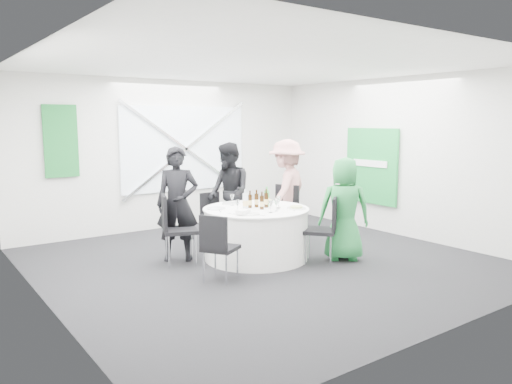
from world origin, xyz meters
TOP-DOWN VIEW (x-y plane):
  - floor at (0.00, 0.00)m, footprint 6.00×6.00m
  - ceiling at (0.00, 0.00)m, footprint 6.00×6.00m
  - wall_back at (0.00, 3.00)m, footprint 6.00×0.00m
  - wall_front at (0.00, -3.00)m, footprint 6.00×0.00m
  - wall_left at (-3.00, 0.00)m, footprint 0.00×6.00m
  - wall_right at (3.00, 0.00)m, footprint 0.00×6.00m
  - window_panel at (0.30, 2.96)m, footprint 2.60×0.03m
  - window_brace_a at (0.30, 2.92)m, footprint 2.63×0.05m
  - window_brace_b at (0.30, 2.92)m, footprint 2.63×0.05m
  - green_banner at (-2.00, 2.95)m, footprint 0.55×0.04m
  - green_sign at (2.94, 0.60)m, footprint 0.05×1.20m
  - banquet_table at (0.00, 0.20)m, footprint 1.56×1.56m
  - chair_back at (-0.03, 1.38)m, footprint 0.40×0.40m
  - chair_back_left at (-1.13, 0.62)m, footprint 0.59×0.59m
  - chair_back_right at (0.91, 0.66)m, footprint 0.60×0.60m
  - chair_front_right at (0.67, -0.58)m, footprint 0.62×0.62m
  - chair_front_left at (-1.05, -0.43)m, footprint 0.55×0.55m
  - person_man_back_left at (-0.97, 0.80)m, footprint 0.73×0.66m
  - person_man_back at (0.21, 1.27)m, footprint 0.60×0.89m
  - person_woman_pink at (1.08, 0.82)m, footprint 1.23×1.00m
  - person_woman_green at (1.01, -0.60)m, footprint 0.88×0.84m
  - plate_back at (-0.08, 0.76)m, footprint 0.27×0.27m
  - plate_back_left at (-0.51, 0.49)m, footprint 0.28×0.28m
  - plate_back_right at (0.44, 0.53)m, footprint 0.27×0.27m
  - plate_front_right at (0.45, -0.18)m, footprint 0.28×0.28m
  - plate_front_left at (-0.36, -0.15)m, footprint 0.27×0.27m
  - napkin at (-0.45, -0.12)m, footprint 0.21×0.17m
  - beer_bottle_a at (-0.05, 0.28)m, footprint 0.06×0.06m
  - beer_bottle_b at (0.05, 0.26)m, footprint 0.06×0.06m
  - beer_bottle_c at (0.16, 0.16)m, footprint 0.06×0.06m
  - beer_bottle_d at (0.01, 0.07)m, footprint 0.06×0.06m
  - green_water_bottle at (0.22, 0.23)m, footprint 0.08×0.08m
  - clear_water_bottle at (-0.20, 0.18)m, footprint 0.08×0.08m
  - wine_glass_a at (0.09, -0.16)m, footprint 0.07×0.07m
  - wine_glass_b at (-0.04, -0.21)m, footprint 0.07×0.07m
  - wine_glass_c at (-0.16, 0.59)m, footprint 0.07×0.07m
  - wine_glass_d at (0.22, -0.05)m, footprint 0.07×0.07m
  - wine_glass_e at (0.12, 0.56)m, footprint 0.07×0.07m
  - wine_glass_f at (0.30, 0.04)m, footprint 0.07×0.07m
  - wine_glass_g at (-0.40, 0.10)m, footprint 0.07×0.07m
  - fork_a at (0.20, 0.74)m, footprint 0.15×0.02m
  - knife_a at (-0.17, 0.75)m, footprint 0.15×0.02m
  - fork_b at (0.34, -0.27)m, footprint 0.10×0.13m
  - knife_b at (0.52, -0.04)m, footprint 0.11×0.12m
  - fork_c at (-0.54, -0.01)m, footprint 0.10×0.13m
  - knife_c at (-0.30, -0.29)m, footprint 0.11×0.12m
  - fork_d at (-0.43, 0.58)m, footprint 0.08×0.14m
  - knife_d at (-0.57, 0.28)m, footprint 0.08×0.14m

SIDE VIEW (x-z plane):
  - floor at x=0.00m, z-range 0.00..0.00m
  - banquet_table at x=0.00m, z-range 0.00..0.76m
  - chair_back at x=-0.03m, z-range 0.07..0.92m
  - chair_front_left at x=-1.05m, z-range 0.07..0.95m
  - chair_front_right at x=0.67m, z-range 0.08..1.05m
  - chair_back_right at x=0.91m, z-range 0.09..1.06m
  - chair_back_left at x=-1.13m, z-range 0.09..1.10m
  - person_woman_green at x=1.01m, z-range 0.00..1.52m
  - fork_a at x=0.20m, z-range 0.76..0.77m
  - knife_a at x=-0.17m, z-range 0.76..0.77m
  - fork_b at x=0.34m, z-range 0.76..0.77m
  - knife_b at x=0.52m, z-range 0.76..0.77m
  - fork_c at x=-0.54m, z-range 0.76..0.77m
  - knife_c at x=-0.30m, z-range 0.76..0.77m
  - fork_d at x=-0.43m, z-range 0.76..0.77m
  - knife_d at x=-0.57m, z-range 0.76..0.77m
  - plate_back at x=-0.08m, z-range 0.76..0.77m
  - plate_back_left at x=-0.51m, z-range 0.76..0.77m
  - plate_front_left at x=-0.36m, z-range 0.76..0.77m
  - plate_back_right at x=0.44m, z-range 0.76..0.80m
  - plate_front_right at x=0.45m, z-range 0.76..0.80m
  - napkin at x=-0.45m, z-range 0.78..0.83m
  - person_man_back_left at x=-0.97m, z-range 0.00..1.67m
  - person_man_back at x=0.21m, z-range 0.00..1.69m
  - beer_bottle_a at x=-0.05m, z-range 0.73..0.98m
  - beer_bottle_d at x=0.01m, z-range 0.73..0.99m
  - beer_bottle_b at x=0.05m, z-range 0.73..0.99m
  - person_woman_pink at x=1.08m, z-range 0.00..1.73m
  - beer_bottle_c at x=0.16m, z-range 0.73..1.00m
  - green_water_bottle at x=0.22m, z-range 0.73..1.03m
  - clear_water_bottle at x=-0.20m, z-range 0.73..1.03m
  - wine_glass_a at x=0.09m, z-range 0.80..0.97m
  - wine_glass_b at x=-0.04m, z-range 0.80..0.97m
  - wine_glass_c at x=-0.16m, z-range 0.80..0.97m
  - wine_glass_d at x=0.22m, z-range 0.80..0.97m
  - wine_glass_e at x=0.12m, z-range 0.80..0.97m
  - wine_glass_f at x=0.30m, z-range 0.80..0.97m
  - wine_glass_g at x=-0.40m, z-range 0.80..0.97m
  - green_sign at x=2.94m, z-range 0.50..1.90m
  - wall_back at x=0.00m, z-range -1.60..4.40m
  - wall_front at x=0.00m, z-range -1.60..4.40m
  - wall_left at x=-3.00m, z-range -1.60..4.40m
  - wall_right at x=3.00m, z-range -1.60..4.40m
  - window_panel at x=0.30m, z-range 0.70..2.30m
  - window_brace_a at x=0.30m, z-range 0.58..2.42m
  - window_brace_b at x=0.30m, z-range 0.58..2.42m
  - green_banner at x=-2.00m, z-range 1.10..2.30m
  - ceiling at x=0.00m, z-range 2.80..2.80m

